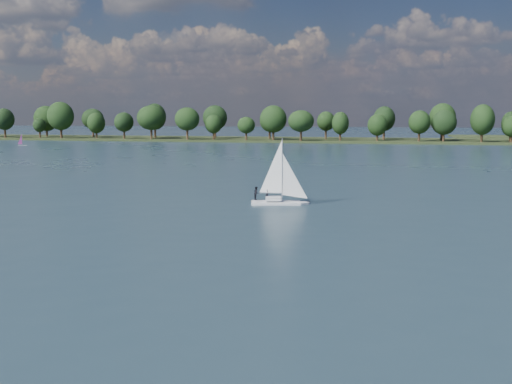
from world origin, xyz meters
TOP-DOWN VIEW (x-y plane):
  - ground at (0.00, 100.00)m, footprint 700.00×700.00m
  - far_shore at (0.00, 212.00)m, footprint 660.00×40.00m
  - sailboat at (-0.06, 43.80)m, footprint 6.87×3.02m
  - dinghy_pink at (-109.24, 155.33)m, footprint 2.90×2.55m
  - treeline at (-9.32, 208.39)m, footprint 563.08×73.80m

SIDE VIEW (x-z plane):
  - ground at x=0.00m, z-range 0.00..0.00m
  - far_shore at x=0.00m, z-range -0.75..0.75m
  - dinghy_pink at x=-109.24m, z-range -1.18..3.29m
  - sailboat at x=-0.06m, z-range -1.93..6.82m
  - treeline at x=-9.32m, z-range -0.96..17.28m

